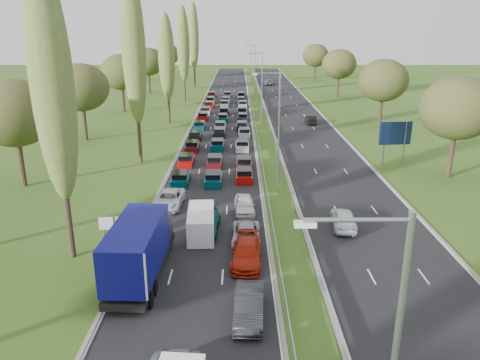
{
  "coord_description": "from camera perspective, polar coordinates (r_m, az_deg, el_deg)",
  "views": [
    {
      "loc": [
        0.6,
        -1.71,
        15.94
      ],
      "look_at": [
        0.72,
        42.29,
        1.5
      ],
      "focal_mm": 35.0,
      "sensor_mm": 36.0,
      "label": 1
    }
  ],
  "objects": [
    {
      "name": "white_van_rear",
      "position": [
        37.71,
        -4.74,
        -5.11
      ],
      "size": [
        2.04,
        5.21,
        2.09
      ],
      "rotation": [
        0.0,
        0.0,
        0.05
      ],
      "color": "white",
      "rests_on": "near_carriageway"
    },
    {
      "name": "far_car_1",
      "position": [
        82.12,
        8.62,
        7.3
      ],
      "size": [
        1.58,
        4.41,
        1.45
      ],
      "primitive_type": "imported",
      "rotation": [
        0.0,
        0.0,
        3.13
      ],
      "color": "black",
      "rests_on": "far_carriageway"
    },
    {
      "name": "near_car_11",
      "position": [
        33.36,
        0.82,
        -8.88
      ],
      "size": [
        2.42,
        5.27,
        1.49
      ],
      "primitive_type": "imported",
      "rotation": [
        0.0,
        0.0,
        -0.07
      ],
      "color": "#AA1D0A",
      "rests_on": "near_carriageway"
    },
    {
      "name": "near_car_12",
      "position": [
        41.96,
        0.55,
        -3.04
      ],
      "size": [
        1.93,
        4.4,
        1.48
      ],
      "primitive_type": "imported",
      "rotation": [
        0.0,
        0.0,
        0.04
      ],
      "color": "white",
      "rests_on": "near_carriageway"
    },
    {
      "name": "poplar_row",
      "position": [
        71.0,
        -10.32,
        15.02
      ],
      "size": [
        2.8,
        127.8,
        22.44
      ],
      "color": "#2D2116",
      "rests_on": "ground"
    },
    {
      "name": "blue_lorry",
      "position": [
        31.58,
        -12.09,
        -8.13
      ],
      "size": [
        2.77,
        9.97,
        4.21
      ],
      "rotation": [
        0.0,
        0.0,
        -0.04
      ],
      "color": "black",
      "rests_on": "near_carriageway"
    },
    {
      "name": "lamp_columns",
      "position": [
        80.42,
        2.68,
        11.05
      ],
      "size": [
        0.18,
        140.18,
        12.0
      ],
      "color": "gray",
      "rests_on": "ground"
    },
    {
      "name": "info_sign",
      "position": [
        37.49,
        -15.68,
        -5.42
      ],
      "size": [
        1.5,
        0.26,
        2.1
      ],
      "color": "gray",
      "rests_on": "ground"
    },
    {
      "name": "near_car_9",
      "position": [
        27.63,
        1.11,
        -15.07
      ],
      "size": [
        1.87,
        4.79,
        1.55
      ],
      "primitive_type": "imported",
      "rotation": [
        0.0,
        0.0,
        -0.05
      ],
      "color": "black",
      "rests_on": "near_carriageway"
    },
    {
      "name": "woodland_left",
      "position": [
        68.69,
        -19.68,
        10.23
      ],
      "size": [
        8.0,
        166.0,
        11.1
      ],
      "color": "#2D2116",
      "rests_on": "ground"
    },
    {
      "name": "far_carriageway",
      "position": [
        86.36,
        7.0,
        7.4
      ],
      "size": [
        10.5,
        215.0,
        0.04
      ],
      "primitive_type": "cube",
      "color": "black",
      "rests_on": "ground"
    },
    {
      "name": "woodland_right",
      "position": [
        72.74,
        18.96,
        10.69
      ],
      "size": [
        8.0,
        153.0,
        11.1
      ],
      "color": "#2D2116",
      "rests_on": "ground"
    },
    {
      "name": "near_car_2",
      "position": [
        43.82,
        -8.62,
        -2.33
      ],
      "size": [
        2.67,
        5.34,
        1.45
      ],
      "primitive_type": "imported",
      "rotation": [
        0.0,
        0.0,
        -0.05
      ],
      "color": "white",
      "rests_on": "near_carriageway"
    },
    {
      "name": "direction_sign",
      "position": [
        59.35,
        18.4,
        5.21
      ],
      "size": [
        3.99,
        0.53,
        5.2
      ],
      "color": "gray",
      "rests_on": "ground"
    },
    {
      "name": "central_reservation",
      "position": [
        85.69,
        2.49,
        7.81
      ],
      "size": [
        2.36,
        215.0,
        0.32
      ],
      "color": "gray",
      "rests_on": "ground"
    },
    {
      "name": "near_car_7",
      "position": [
        38.26,
        -4.17,
        -5.22
      ],
      "size": [
        2.4,
        5.33,
        1.52
      ],
      "primitive_type": "imported",
      "rotation": [
        0.0,
        0.0,
        -0.05
      ],
      "color": "#044A47",
      "rests_on": "near_carriageway"
    },
    {
      "name": "ground",
      "position": [
        83.34,
        2.56,
        7.12
      ],
      "size": [
        260.0,
        260.0,
        0.0
      ],
      "primitive_type": "plane",
      "color": "#37551A",
      "rests_on": "ground"
    },
    {
      "name": "near_car_10",
      "position": [
        36.31,
        0.75,
        -6.67
      ],
      "size": [
        2.28,
        4.8,
        1.32
      ],
      "primitive_type": "imported",
      "rotation": [
        0.0,
        0.0,
        -0.02
      ],
      "color": "#9DA0A6",
      "rests_on": "near_carriageway"
    },
    {
      "name": "far_car_2",
      "position": [
        137.92,
        3.53,
        11.82
      ],
      "size": [
        2.67,
        5.54,
        1.52
      ],
      "primitive_type": "imported",
      "rotation": [
        0.0,
        0.0,
        3.17
      ],
      "color": "slate",
      "rests_on": "far_carriageway"
    },
    {
      "name": "near_carriageway",
      "position": [
        85.75,
        -2.07,
        7.44
      ],
      "size": [
        10.5,
        215.0,
        0.04
      ],
      "primitive_type": "cube",
      "color": "black",
      "rests_on": "ground"
    },
    {
      "name": "traffic_queue_fill",
      "position": [
        80.61,
        -2.19,
        7.07
      ],
      "size": [
        9.02,
        68.32,
        0.8
      ],
      "color": "#053F4C",
      "rests_on": "ground"
    },
    {
      "name": "far_car_0",
      "position": [
        39.85,
        12.53,
        -4.59
      ],
      "size": [
        2.28,
        4.82,
        1.59
      ],
      "primitive_type": "imported",
      "rotation": [
        0.0,
        0.0,
        3.06
      ],
      "color": "silver",
      "rests_on": "far_carriageway"
    }
  ]
}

